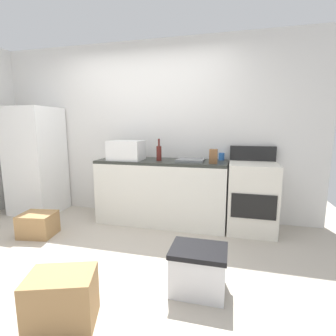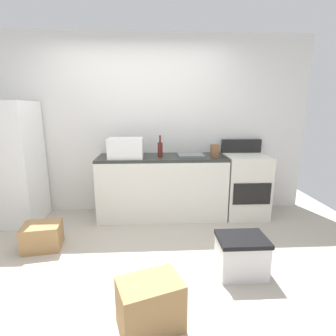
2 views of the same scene
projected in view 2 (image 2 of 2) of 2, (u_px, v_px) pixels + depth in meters
name	position (u px, v px, depth m)	size (l,w,h in m)	color
ground_plane	(137.00, 263.00, 2.70)	(6.00, 6.00, 0.00)	#B2A899
wall_back	(141.00, 126.00, 3.91)	(5.00, 0.10, 2.60)	silver
kitchen_counter	(162.00, 187.00, 3.78)	(1.80, 0.60, 0.90)	silver
refrigerator	(11.00, 164.00, 3.54)	(0.68, 0.66, 1.66)	white
stove_oven	(244.00, 184.00, 3.85)	(0.60, 0.61, 1.10)	silver
microwave	(126.00, 148.00, 3.53)	(0.46, 0.34, 0.27)	white
sink_basin	(191.00, 155.00, 3.68)	(0.36, 0.32, 0.03)	slate
wine_bottle	(160.00, 149.00, 3.60)	(0.07, 0.07, 0.30)	#591E19
coffee_mug	(215.00, 150.00, 3.92)	(0.08, 0.08, 0.10)	#2659A5
knife_block	(215.00, 151.00, 3.56)	(0.10, 0.10, 0.18)	brown
cardboard_box_large	(150.00, 304.00, 1.87)	(0.44, 0.31, 0.38)	#A37A4C
cardboard_box_medium	(42.00, 236.00, 2.96)	(0.40, 0.33, 0.29)	#A37A4C
storage_bin	(241.00, 255.00, 2.49)	(0.46, 0.36, 0.38)	silver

